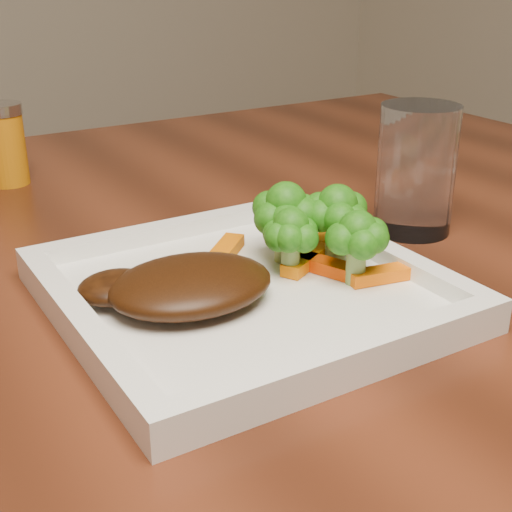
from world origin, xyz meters
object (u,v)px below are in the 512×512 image
plate (245,296)px  spice_shaker (5,144)px  drinking_glass (416,170)px  steak (191,285)px

plate → spice_shaker: bearing=101.0°
plate → drinking_glass: drinking_glass is taller
spice_shaker → drinking_glass: drinking_glass is taller
plate → spice_shaker: size_ratio=2.93×
plate → drinking_glass: 0.23m
steak → drinking_glass: 0.27m
drinking_glass → steak: bearing=-168.8°
drinking_glass → spice_shaker: bearing=129.8°
plate → steak: (-0.04, -0.00, 0.02)m
plate → spice_shaker: spice_shaker is taller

